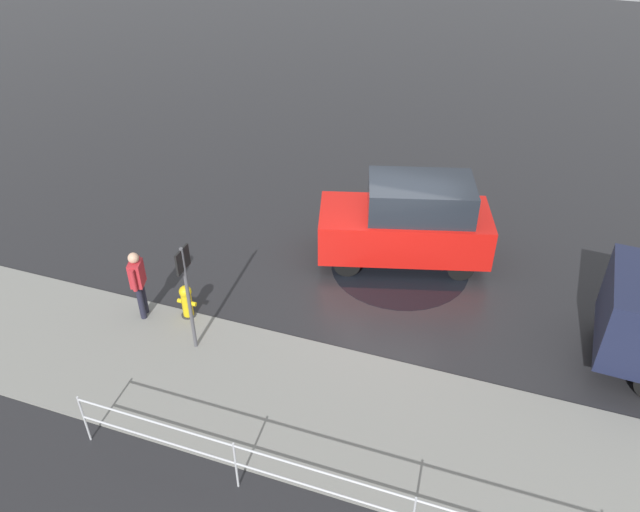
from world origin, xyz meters
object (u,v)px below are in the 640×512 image
(moving_hatchback, at_px, (408,222))
(fire_hydrant, at_px, (187,302))
(sign_post, at_px, (187,285))
(pedestrian, at_px, (138,280))

(moving_hatchback, xyz_separation_m, fire_hydrant, (3.85, 3.59, -0.63))
(sign_post, bearing_deg, fire_hydrant, -52.94)
(fire_hydrant, height_order, sign_post, sign_post)
(moving_hatchback, height_order, fire_hydrant, moving_hatchback)
(moving_hatchback, height_order, pedestrian, moving_hatchback)
(fire_hydrant, height_order, pedestrian, pedestrian)
(fire_hydrant, distance_m, pedestrian, 1.08)
(pedestrian, bearing_deg, moving_hatchback, -140.62)
(moving_hatchback, distance_m, pedestrian, 6.12)
(fire_hydrant, relative_size, pedestrian, 0.50)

